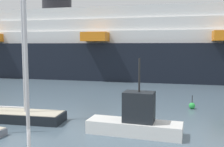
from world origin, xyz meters
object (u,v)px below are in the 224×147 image
(sailboat_4, at_px, (19,114))
(cruise_ship, at_px, (160,46))
(channel_buoy_0, at_px, (192,106))
(fishing_boat_1, at_px, (136,120))

(sailboat_4, distance_m, cruise_ship, 33.07)
(channel_buoy_0, distance_m, cruise_ship, 25.17)
(sailboat_4, distance_m, fishing_boat_1, 9.37)
(fishing_boat_1, distance_m, cruise_ship, 32.81)
(fishing_boat_1, bearing_deg, cruise_ship, 94.50)
(cruise_ship, bearing_deg, sailboat_4, -105.39)
(fishing_boat_1, xyz_separation_m, cruise_ship, (-1.61, 32.42, 4.75))
(fishing_boat_1, bearing_deg, channel_buoy_0, 67.85)
(fishing_boat_1, bearing_deg, sailboat_4, 177.45)
(fishing_boat_1, relative_size, cruise_ship, 0.06)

